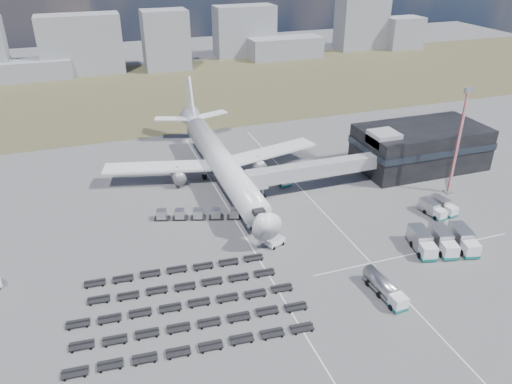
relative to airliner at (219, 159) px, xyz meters
name	(u,v)px	position (x,y,z in m)	size (l,w,h in m)	color
ground	(269,255)	(0.00, -32.38, -5.29)	(420.00, 420.00, 0.00)	#565659
grass_strip	(162,91)	(0.00, 77.62, -5.29)	(420.00, 90.00, 0.01)	#4C492E
lane_markings	(312,237)	(9.77, -29.38, -5.29)	(47.12, 110.00, 0.01)	silver
terminal	(420,146)	(47.77, -8.41, -0.04)	(30.40, 16.40, 11.00)	black
jet_bridge	(305,171)	(15.90, -11.95, -0.24)	(30.30, 3.80, 7.05)	#939399
airliner	(219,159)	(0.00, 0.00, 0.00)	(51.59, 64.53, 17.62)	white
skyline	(78,45)	(-26.33, 117.97, 5.48)	(299.11, 26.50, 25.23)	gray
fuel_tanker	(385,288)	(13.30, -48.63, -3.80)	(2.81, 9.35, 2.99)	white
pushback_tug	(275,242)	(2.27, -29.71, -4.55)	(3.29, 1.85, 1.48)	white
catering_truck	(280,177)	(12.71, -5.96, -3.88)	(3.11, 6.23, 2.75)	white
service_trucks_near	(443,241)	(30.24, -40.71, -3.55)	(12.08, 10.18, 3.20)	white
service_trucks_far	(438,207)	(37.77, -29.51, -3.94)	(5.95, 6.82, 2.49)	white
uld_row	(207,214)	(-7.10, -16.30, -4.15)	(20.53, 7.93, 1.90)	black
baggage_dollies	(185,306)	(-16.89, -41.31, -4.89)	(36.24, 22.60, 0.80)	black
floodlight_mast	(458,142)	(46.02, -22.51, 6.51)	(2.25, 1.82, 23.55)	#A91B1D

